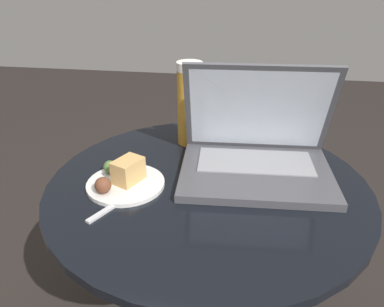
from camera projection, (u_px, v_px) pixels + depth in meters
table at (207, 228)px, 0.90m from camera, size 0.72×0.72×0.57m
laptop at (256, 151)px, 0.87m from camera, size 0.36×0.27×0.25m
beer_glass at (190, 104)px, 0.98m from camera, size 0.07×0.07×0.22m
snack_plate at (124, 179)px, 0.82m from camera, size 0.17×0.17×0.06m
fork at (126, 198)px, 0.78m from camera, size 0.10×0.17×0.00m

